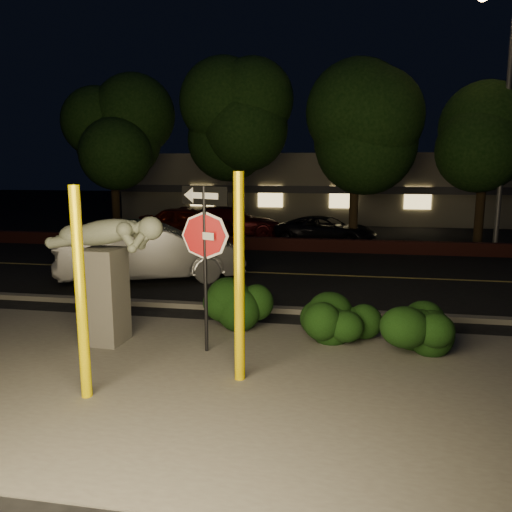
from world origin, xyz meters
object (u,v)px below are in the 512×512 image
(yellow_pole_left, at_px, (81,295))
(yellow_pole_right, at_px, (239,279))
(sculpture, at_px, (105,266))
(parked_car_red, at_px, (189,223))
(silver_sedan, at_px, (152,251))
(parked_car_darkred, at_px, (231,222))
(signpost, at_px, (205,236))
(streetlight, at_px, (501,101))
(parked_car_dark, at_px, (326,230))

(yellow_pole_left, distance_m, yellow_pole_right, 2.27)
(yellow_pole_left, height_order, sculpture, yellow_pole_left)
(yellow_pole_right, relative_size, parked_car_red, 0.73)
(sculpture, xyz_separation_m, silver_sedan, (-1.14, 5.11, -0.63))
(yellow_pole_right, distance_m, sculpture, 3.03)
(yellow_pole_right, height_order, parked_car_darkred, yellow_pole_right)
(sculpture, bearing_deg, silver_sedan, 105.41)
(signpost, xyz_separation_m, silver_sedan, (-3.09, 5.24, -1.24))
(signpost, bearing_deg, silver_sedan, 145.04)
(silver_sedan, xyz_separation_m, parked_car_darkred, (0.24, 9.24, -0.16))
(signpost, bearing_deg, parked_car_darkred, 125.63)
(sculpture, bearing_deg, signpost, -0.70)
(yellow_pole_left, bearing_deg, signpost, 59.09)
(sculpture, distance_m, silver_sedan, 5.28)
(parked_car_darkred, bearing_deg, streetlight, -112.24)
(signpost, distance_m, parked_car_darkred, 14.82)
(streetlight, bearing_deg, yellow_pole_left, -126.96)
(parked_car_dark, bearing_deg, yellow_pole_right, -170.52)
(parked_car_dark, bearing_deg, yellow_pole_left, -177.97)
(signpost, bearing_deg, streetlight, 80.96)
(signpost, distance_m, silver_sedan, 6.20)
(parked_car_darkred, bearing_deg, silver_sedan, 169.58)
(signpost, xyz_separation_m, streetlight, (7.91, 11.93, 3.52))
(yellow_pole_right, relative_size, parked_car_dark, 0.76)
(yellow_pole_right, distance_m, signpost, 1.44)
(yellow_pole_left, relative_size, signpost, 1.03)
(sculpture, bearing_deg, parked_car_red, 103.94)
(streetlight, bearing_deg, silver_sedan, -152.48)
(signpost, height_order, silver_sedan, signpost)
(yellow_pole_left, height_order, yellow_pole_right, yellow_pole_right)
(signpost, relative_size, streetlight, 0.31)
(streetlight, height_order, parked_car_darkred, streetlight)
(yellow_pole_left, height_order, signpost, yellow_pole_left)
(sculpture, xyz_separation_m, parked_car_darkred, (-0.90, 14.35, -0.79))
(silver_sedan, height_order, parked_car_red, silver_sedan)
(streetlight, distance_m, parked_car_darkred, 12.10)
(signpost, bearing_deg, parked_car_red, 133.28)
(parked_car_red, relative_size, parked_car_darkred, 0.91)
(sculpture, bearing_deg, streetlight, 53.00)
(sculpture, distance_m, parked_car_red, 13.49)
(parked_car_red, distance_m, parked_car_darkred, 2.04)
(parked_car_red, bearing_deg, signpost, -162.48)
(parked_car_dark, bearing_deg, parked_car_red, 100.34)
(yellow_pole_left, bearing_deg, sculpture, 108.66)
(sculpture, relative_size, parked_car_dark, 0.57)
(streetlight, xyz_separation_m, parked_car_dark, (-6.27, 1.16, -5.03))
(yellow_pole_left, relative_size, streetlight, 0.32)
(yellow_pole_left, distance_m, parked_car_red, 15.76)
(yellow_pole_right, bearing_deg, parked_car_red, 110.44)
(signpost, height_order, parked_car_dark, signpost)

